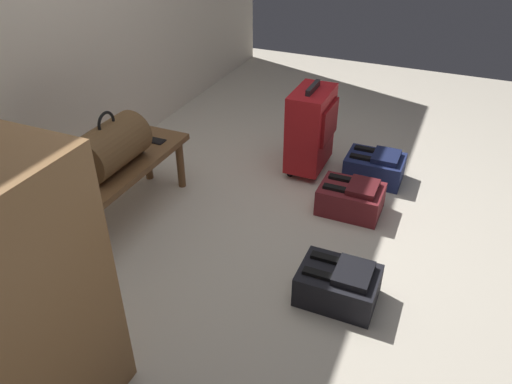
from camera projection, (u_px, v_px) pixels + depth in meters
The scene contains 9 objects.
ground_plane at pixel (289, 238), 2.86m from camera, with size 6.60×6.60×0.00m, color beige.
bench at pixel (120, 172), 2.88m from camera, with size 1.00×0.36×0.37m.
duffel_bag_brown at pixel (110, 146), 2.74m from camera, with size 0.44×0.26×0.34m.
cell_phone at pixel (154, 140), 3.08m from camera, with size 0.07×0.14×0.01m.
suitcase_upright_red at pixel (311, 128), 3.35m from camera, with size 0.40×0.26×0.63m.
backpack_navy at pixel (375, 167), 3.37m from camera, with size 0.28×0.38×0.21m.
backpack_maroon at pixel (351, 198), 3.05m from camera, with size 0.28×0.38×0.21m.
backpack_dark at pixel (339, 284), 2.41m from camera, with size 0.28×0.38×0.21m.
side_cabinet at pixel (12, 309), 1.65m from camera, with size 0.56×0.44×1.10m.
Camera 1 is at (-2.15, -0.72, 1.78)m, focal length 34.71 mm.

